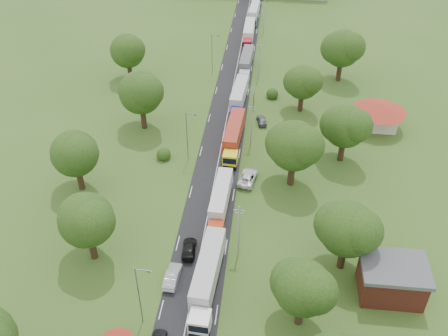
# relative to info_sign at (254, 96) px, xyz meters

# --- Properties ---
(ground) EXTENTS (260.00, 260.00, 0.00)m
(ground) POSITION_rel_info_sign_xyz_m (-5.20, -35.00, -3.00)
(ground) COLOR #32561C
(ground) RESTS_ON ground
(road) EXTENTS (8.00, 200.00, 0.04)m
(road) POSITION_rel_info_sign_xyz_m (-5.20, -15.00, -3.00)
(road) COLOR black
(road) RESTS_ON ground
(info_sign) EXTENTS (0.12, 3.10, 4.10)m
(info_sign) POSITION_rel_info_sign_xyz_m (0.00, 0.00, 0.00)
(info_sign) COLOR slate
(info_sign) RESTS_ON ground
(pole_1) EXTENTS (1.60, 0.24, 9.00)m
(pole_1) POSITION_rel_info_sign_xyz_m (0.30, -42.00, 1.68)
(pole_1) COLOR gray
(pole_1) RESTS_ON ground
(pole_2) EXTENTS (1.60, 0.24, 9.00)m
(pole_2) POSITION_rel_info_sign_xyz_m (0.30, -14.00, 1.68)
(pole_2) COLOR gray
(pole_2) RESTS_ON ground
(pole_3) EXTENTS (1.60, 0.24, 9.00)m
(pole_3) POSITION_rel_info_sign_xyz_m (0.30, 14.00, 1.68)
(pole_3) COLOR gray
(pole_3) RESTS_ON ground
(pole_4) EXTENTS (1.60, 0.24, 9.00)m
(pole_4) POSITION_rel_info_sign_xyz_m (0.30, 42.00, 1.68)
(pole_4) COLOR gray
(pole_4) RESTS_ON ground
(lamp_0) EXTENTS (2.03, 0.22, 10.00)m
(lamp_0) POSITION_rel_info_sign_xyz_m (-10.55, -55.00, 2.55)
(lamp_0) COLOR slate
(lamp_0) RESTS_ON ground
(lamp_1) EXTENTS (2.03, 0.22, 10.00)m
(lamp_1) POSITION_rel_info_sign_xyz_m (-10.55, -20.00, 2.55)
(lamp_1) COLOR slate
(lamp_1) RESTS_ON ground
(lamp_2) EXTENTS (2.03, 0.22, 10.00)m
(lamp_2) POSITION_rel_info_sign_xyz_m (-10.55, 15.00, 2.55)
(lamp_2) COLOR slate
(lamp_2) RESTS_ON ground
(tree_2) EXTENTS (8.00, 8.00, 10.10)m
(tree_2) POSITION_rel_info_sign_xyz_m (8.79, -52.86, 3.59)
(tree_2) COLOR #382616
(tree_2) RESTS_ON ground
(tree_3) EXTENTS (8.80, 8.80, 11.07)m
(tree_3) POSITION_rel_info_sign_xyz_m (14.79, -42.84, 4.22)
(tree_3) COLOR #382616
(tree_3) RESTS_ON ground
(tree_4) EXTENTS (9.60, 9.60, 12.05)m
(tree_4) POSITION_rel_info_sign_xyz_m (7.79, -24.83, 4.85)
(tree_4) COLOR #382616
(tree_4) RESTS_ON ground
(tree_5) EXTENTS (8.80, 8.80, 11.07)m
(tree_5) POSITION_rel_info_sign_xyz_m (16.79, -16.84, 4.22)
(tree_5) COLOR #382616
(tree_5) RESTS_ON ground
(tree_6) EXTENTS (8.00, 8.00, 10.10)m
(tree_6) POSITION_rel_info_sign_xyz_m (9.79, 0.14, 3.59)
(tree_6) COLOR #382616
(tree_6) RESTS_ON ground
(tree_7) EXTENTS (9.60, 9.60, 12.05)m
(tree_7) POSITION_rel_info_sign_xyz_m (18.79, 15.17, 4.85)
(tree_7) COLOR #382616
(tree_7) RESTS_ON ground
(tree_10) EXTENTS (8.80, 8.80, 11.07)m
(tree_10) POSITION_rel_info_sign_xyz_m (-20.21, -44.84, 4.22)
(tree_10) COLOR #382616
(tree_10) RESTS_ON ground
(tree_11) EXTENTS (8.80, 8.80, 11.07)m
(tree_11) POSITION_rel_info_sign_xyz_m (-27.21, -29.84, 4.22)
(tree_11) COLOR #382616
(tree_11) RESTS_ON ground
(tree_12) EXTENTS (9.60, 9.60, 12.05)m
(tree_12) POSITION_rel_info_sign_xyz_m (-21.21, -9.83, 4.85)
(tree_12) COLOR #382616
(tree_12) RESTS_ON ground
(tree_13) EXTENTS (8.80, 8.80, 11.07)m
(tree_13) POSITION_rel_info_sign_xyz_m (-29.21, 10.16, 4.22)
(tree_13) COLOR #382616
(tree_13) RESTS_ON ground
(house_brick) EXTENTS (8.60, 6.60, 5.20)m
(house_brick) POSITION_rel_info_sign_xyz_m (20.80, -47.00, -0.35)
(house_brick) COLOR maroon
(house_brick) RESTS_ON ground
(house_cream) EXTENTS (10.08, 10.08, 5.80)m
(house_cream) POSITION_rel_info_sign_xyz_m (24.80, -5.00, 0.64)
(house_cream) COLOR beige
(house_cream) RESTS_ON ground
(truck_0) EXTENTS (3.43, 15.67, 4.33)m
(truck_0) POSITION_rel_info_sign_xyz_m (-3.31, -48.87, -0.71)
(truck_0) COLOR white
(truck_0) RESTS_ON ground
(truck_1) EXTENTS (2.79, 13.88, 3.84)m
(truck_1) POSITION_rel_info_sign_xyz_m (-3.33, -33.24, -0.97)
(truck_1) COLOR #A82F13
(truck_1) RESTS_ON ground
(truck_2) EXTENTS (3.26, 15.20, 4.20)m
(truck_2) POSITION_rel_info_sign_xyz_m (-2.92, -14.62, -0.77)
(truck_2) COLOR yellow
(truck_2) RESTS_ON ground
(truck_3) EXTENTS (3.22, 14.65, 4.05)m
(truck_3) POSITION_rel_info_sign_xyz_m (-3.20, 0.62, -0.86)
(truck_3) COLOR navy
(truck_3) RESTS_ON ground
(truck_4) EXTENTS (2.81, 14.14, 3.91)m
(truck_4) POSITION_rel_info_sign_xyz_m (-2.84, 17.80, -0.93)
(truck_4) COLOR #B3B3B3
(truck_4) RESTS_ON ground
(truck_5) EXTENTS (2.53, 14.71, 4.08)m
(truck_5) POSITION_rel_info_sign_xyz_m (-3.45, 36.06, -0.84)
(truck_5) COLOR #A91A28
(truck_5) RESTS_ON ground
(truck_6) EXTENTS (2.88, 13.76, 3.80)m
(truck_6) POSITION_rel_info_sign_xyz_m (-3.02, 51.67, -0.98)
(truck_6) COLOR #296D3E
(truck_6) RESTS_ON ground
(car_lane_mid) EXTENTS (2.00, 5.03, 1.63)m
(car_lane_mid) POSITION_rel_info_sign_xyz_m (-8.20, -48.00, -2.19)
(car_lane_mid) COLOR #A8AAB0
(car_lane_mid) RESTS_ON ground
(car_lane_rear) EXTENTS (2.26, 4.91, 1.39)m
(car_lane_rear) POSITION_rel_info_sign_xyz_m (-6.83, -42.53, -2.31)
(car_lane_rear) COLOR black
(car_lane_rear) RESTS_ON ground
(car_verge_near) EXTENTS (3.62, 6.12, 1.60)m
(car_verge_near) POSITION_rel_info_sign_xyz_m (0.49, -25.05, -2.20)
(car_verge_near) COLOR white
(car_verge_near) RESTS_ON ground
(car_verge_far) EXTENTS (2.49, 4.38, 1.40)m
(car_verge_far) POSITION_rel_info_sign_xyz_m (1.98, -5.91, -2.30)
(car_verge_far) COLOR #54585C
(car_verge_far) RESTS_ON ground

